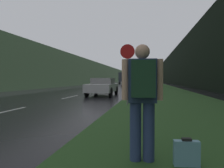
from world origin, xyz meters
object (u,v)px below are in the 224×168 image
at_px(car_passing_near, 103,86).
at_px(delivery_truck, 124,78).
at_px(stop_sign, 127,67).
at_px(hitchhiker_with_backpack, 142,95).
at_px(car_passing_far, 128,82).
at_px(suitcase, 187,154).

bearing_deg(car_passing_near, delivery_truck, -85.15).
distance_m(car_passing_near, delivery_truck, 47.60).
relative_size(stop_sign, car_passing_near, 0.71).
height_order(stop_sign, car_passing_near, stop_sign).
bearing_deg(hitchhiker_with_backpack, car_passing_far, 91.36).
distance_m(hitchhiker_with_backpack, car_passing_far, 33.00).
xyz_separation_m(hitchhiker_with_backpack, suitcase, (0.65, -0.05, -0.85)).
xyz_separation_m(car_passing_near, car_passing_far, (0.00, 20.28, 0.03)).
relative_size(stop_sign, delivery_truck, 0.39).
bearing_deg(delivery_truck, suitcase, -82.23).
xyz_separation_m(stop_sign, car_passing_near, (-2.58, 5.73, -1.16)).
height_order(stop_sign, delivery_truck, delivery_truck).
bearing_deg(hitchhiker_with_backpack, delivery_truck, 92.41).
height_order(hitchhiker_with_backpack, suitcase, hitchhiker_with_backpack).
height_order(suitcase, delivery_truck, delivery_truck).
relative_size(car_passing_near, car_passing_far, 0.95).
bearing_deg(stop_sign, car_passing_far, 95.67).
bearing_deg(stop_sign, car_passing_near, 114.26).
relative_size(stop_sign, suitcase, 7.03).
xyz_separation_m(stop_sign, car_passing_far, (-2.58, 26.01, -1.13)).
distance_m(car_passing_near, car_passing_far, 20.28).
bearing_deg(suitcase, stop_sign, 98.22).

